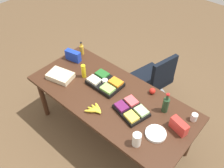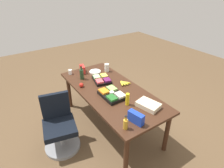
{
  "view_description": "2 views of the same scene",
  "coord_description": "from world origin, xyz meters",
  "px_view_note": "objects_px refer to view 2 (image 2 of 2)",
  "views": [
    {
      "loc": [
        -1.31,
        1.46,
        2.85
      ],
      "look_at": [
        0.07,
        -0.1,
        0.85
      ],
      "focal_mm": 37.9,
      "sensor_mm": 36.0,
      "label": 1
    },
    {
      "loc": [
        2.25,
        -1.47,
        2.41
      ],
      "look_at": [
        -0.08,
        0.08,
        0.81
      ],
      "focal_mm": 30.16,
      "sensor_mm": 36.0,
      "label": 2
    }
  ],
  "objects_px": {
    "mayo_jar": "(107,68)",
    "mustard_bottle": "(127,99)",
    "sheet_cake": "(148,105)",
    "chip_bag_blue": "(136,118)",
    "wine_bottle": "(82,74)",
    "dressing_bottle": "(126,124)",
    "apple_red": "(81,85)",
    "office_chair": "(60,129)",
    "paper_cup": "(70,72)",
    "chip_bag_red": "(82,69)",
    "paper_plate_stack": "(95,72)",
    "veggie_tray": "(112,94)",
    "banana_bunch": "(124,83)",
    "conference_table": "(111,94)",
    "fruit_platter": "(102,79)"
  },
  "relations": [
    {
      "from": "wine_bottle",
      "to": "dressing_bottle",
      "type": "distance_m",
      "value": 1.5
    },
    {
      "from": "office_chair",
      "to": "mayo_jar",
      "type": "xyz_separation_m",
      "value": [
        -0.59,
        1.26,
        0.5
      ]
    },
    {
      "from": "paper_plate_stack",
      "to": "dressing_bottle",
      "type": "relative_size",
      "value": 1.11
    },
    {
      "from": "conference_table",
      "to": "wine_bottle",
      "type": "height_order",
      "value": "wine_bottle"
    },
    {
      "from": "mayo_jar",
      "to": "mustard_bottle",
      "type": "distance_m",
      "value": 1.18
    },
    {
      "from": "conference_table",
      "to": "mustard_bottle",
      "type": "relative_size",
      "value": 11.05
    },
    {
      "from": "chip_bag_blue",
      "to": "apple_red",
      "type": "bearing_deg",
      "value": -171.09
    },
    {
      "from": "chip_bag_blue",
      "to": "dressing_bottle",
      "type": "distance_m",
      "value": 0.18
    },
    {
      "from": "chip_bag_red",
      "to": "office_chair",
      "type": "bearing_deg",
      "value": -45.33
    },
    {
      "from": "office_chair",
      "to": "paper_plate_stack",
      "type": "xyz_separation_m",
      "value": [
        -0.68,
        1.03,
        0.44
      ]
    },
    {
      "from": "chip_bag_blue",
      "to": "paper_plate_stack",
      "type": "height_order",
      "value": "chip_bag_blue"
    },
    {
      "from": "mayo_jar",
      "to": "chip_bag_blue",
      "type": "relative_size",
      "value": 0.71
    },
    {
      "from": "conference_table",
      "to": "wine_bottle",
      "type": "distance_m",
      "value": 0.68
    },
    {
      "from": "veggie_tray",
      "to": "paper_cup",
      "type": "bearing_deg",
      "value": -168.16
    },
    {
      "from": "conference_table",
      "to": "sheet_cake",
      "type": "height_order",
      "value": "sheet_cake"
    },
    {
      "from": "paper_cup",
      "to": "paper_plate_stack",
      "type": "distance_m",
      "value": 0.48
    },
    {
      "from": "fruit_platter",
      "to": "dressing_bottle",
      "type": "height_order",
      "value": "dressing_bottle"
    },
    {
      "from": "conference_table",
      "to": "paper_plate_stack",
      "type": "height_order",
      "value": "paper_plate_stack"
    },
    {
      "from": "mustard_bottle",
      "to": "banana_bunch",
      "type": "distance_m",
      "value": 0.61
    },
    {
      "from": "office_chair",
      "to": "dressing_bottle",
      "type": "height_order",
      "value": "dressing_bottle"
    },
    {
      "from": "paper_cup",
      "to": "banana_bunch",
      "type": "xyz_separation_m",
      "value": [
        0.9,
        0.62,
        -0.02
      ]
    },
    {
      "from": "office_chair",
      "to": "veggie_tray",
      "type": "distance_m",
      "value": 0.97
    },
    {
      "from": "dressing_bottle",
      "to": "chip_bag_blue",
      "type": "bearing_deg",
      "value": 95.63
    },
    {
      "from": "conference_table",
      "to": "wine_bottle",
      "type": "bearing_deg",
      "value": -159.59
    },
    {
      "from": "apple_red",
      "to": "office_chair",
      "type": "bearing_deg",
      "value": -60.98
    },
    {
      "from": "mayo_jar",
      "to": "sheet_cake",
      "type": "xyz_separation_m",
      "value": [
        1.34,
        -0.14,
        -0.04
      ]
    },
    {
      "from": "office_chair",
      "to": "paper_plate_stack",
      "type": "relative_size",
      "value": 4.06
    },
    {
      "from": "chip_bag_blue",
      "to": "mustard_bottle",
      "type": "xyz_separation_m",
      "value": [
        -0.37,
        0.15,
        0.02
      ]
    },
    {
      "from": "mayo_jar",
      "to": "mustard_bottle",
      "type": "xyz_separation_m",
      "value": [
        1.12,
        -0.36,
        0.02
      ]
    },
    {
      "from": "dressing_bottle",
      "to": "mustard_bottle",
      "type": "bearing_deg",
      "value": 139.63
    },
    {
      "from": "sheet_cake",
      "to": "chip_bag_blue",
      "type": "bearing_deg",
      "value": -66.92
    },
    {
      "from": "sheet_cake",
      "to": "apple_red",
      "type": "bearing_deg",
      "value": -152.19
    },
    {
      "from": "chip_bag_blue",
      "to": "mustard_bottle",
      "type": "bearing_deg",
      "value": 158.17
    },
    {
      "from": "mustard_bottle",
      "to": "wine_bottle",
      "type": "distance_m",
      "value": 1.12
    },
    {
      "from": "chip_bag_blue",
      "to": "apple_red",
      "type": "xyz_separation_m",
      "value": [
        -1.21,
        -0.19,
        -0.04
      ]
    },
    {
      "from": "paper_cup",
      "to": "office_chair",
      "type": "bearing_deg",
      "value": -34.25
    },
    {
      "from": "veggie_tray",
      "to": "banana_bunch",
      "type": "relative_size",
      "value": 2.12
    },
    {
      "from": "veggie_tray",
      "to": "paper_plate_stack",
      "type": "distance_m",
      "value": 0.92
    },
    {
      "from": "wine_bottle",
      "to": "dressing_bottle",
      "type": "bearing_deg",
      "value": -4.94
    },
    {
      "from": "wine_bottle",
      "to": "dressing_bottle",
      "type": "height_order",
      "value": "wine_bottle"
    },
    {
      "from": "mayo_jar",
      "to": "office_chair",
      "type": "bearing_deg",
      "value": -64.7
    },
    {
      "from": "office_chair",
      "to": "chip_bag_red",
      "type": "height_order",
      "value": "chip_bag_red"
    },
    {
      "from": "mayo_jar",
      "to": "apple_red",
      "type": "height_order",
      "value": "mayo_jar"
    },
    {
      "from": "mayo_jar",
      "to": "sheet_cake",
      "type": "bearing_deg",
      "value": -5.93
    },
    {
      "from": "fruit_platter",
      "to": "chip_bag_red",
      "type": "distance_m",
      "value": 0.54
    },
    {
      "from": "paper_cup",
      "to": "dressing_bottle",
      "type": "height_order",
      "value": "dressing_bottle"
    },
    {
      "from": "mustard_bottle",
      "to": "chip_bag_red",
      "type": "xyz_separation_m",
      "value": [
        -1.35,
        -0.07,
        -0.02
      ]
    },
    {
      "from": "mustard_bottle",
      "to": "mayo_jar",
      "type": "bearing_deg",
      "value": 162.36
    },
    {
      "from": "conference_table",
      "to": "chip_bag_red",
      "type": "xyz_separation_m",
      "value": [
        -0.86,
        -0.09,
        0.15
      ]
    },
    {
      "from": "mayo_jar",
      "to": "banana_bunch",
      "type": "xyz_separation_m",
      "value": [
        0.61,
        -0.03,
        -0.05
      ]
    }
  ]
}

